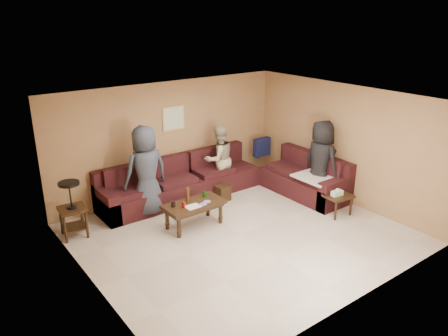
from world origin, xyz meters
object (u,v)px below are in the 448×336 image
object	(u,v)px
coffee_table	(194,207)
waste_bin	(222,193)
person_middle	(219,159)
end_table_left	(72,208)
side_table_right	(338,197)
person_left	(146,171)
person_right	(321,161)
sectional_sofa	(226,183)

from	to	relation	value
coffee_table	waste_bin	bearing A→B (deg)	29.23
person_middle	end_table_left	bearing A→B (deg)	3.83
coffee_table	side_table_right	distance (m)	2.89
person_left	coffee_table	bearing A→B (deg)	114.27
side_table_right	person_right	xyz separation A→B (m)	(0.29, 0.75, 0.50)
sectional_sofa	coffee_table	world-z (taller)	sectional_sofa
waste_bin	person_right	size ratio (longest dim) A/B	0.19
coffee_table	person_middle	size ratio (longest dim) A/B	0.76
side_table_right	waste_bin	xyz separation A→B (m)	(-1.42, 1.96, -0.21)
side_table_right	waste_bin	distance (m)	2.43
waste_bin	person_middle	world-z (taller)	person_middle
waste_bin	person_right	world-z (taller)	person_right
end_table_left	person_middle	world-z (taller)	person_middle
waste_bin	person_left	world-z (taller)	person_left
waste_bin	person_middle	distance (m)	0.82
person_left	sectional_sofa	bearing A→B (deg)	171.33
end_table_left	person_right	distance (m)	5.08
side_table_right	person_middle	bearing A→B (deg)	115.33
end_table_left	person_middle	xyz separation A→B (m)	(3.38, 0.16, 0.21)
end_table_left	person_right	xyz separation A→B (m)	(4.83, -1.53, 0.33)
coffee_table	waste_bin	xyz separation A→B (m)	(1.15, 0.65, -0.24)
waste_bin	person_right	bearing A→B (deg)	-35.08
sectional_sofa	person_middle	bearing A→B (deg)	76.86
person_left	side_table_right	bearing A→B (deg)	143.10
end_table_left	person_left	xyz separation A→B (m)	(1.52, 0.05, 0.36)
side_table_right	person_middle	world-z (taller)	person_middle
coffee_table	end_table_left	bearing A→B (deg)	153.67
person_middle	person_right	size ratio (longest dim) A/B	0.87
waste_bin	person_middle	xyz separation A→B (m)	(0.27, 0.49, 0.60)
sectional_sofa	side_table_right	world-z (taller)	sectional_sofa
waste_bin	sectional_sofa	bearing A→B (deg)	25.50
side_table_right	person_right	size ratio (longest dim) A/B	0.33
side_table_right	coffee_table	bearing A→B (deg)	153.04
end_table_left	person_left	bearing A→B (deg)	1.76
waste_bin	person_left	xyz separation A→B (m)	(-1.60, 0.37, 0.75)
side_table_right	sectional_sofa	bearing A→B (deg)	121.62
sectional_sofa	person_right	world-z (taller)	person_right
end_table_left	sectional_sofa	bearing A→B (deg)	-4.28
coffee_table	person_left	distance (m)	1.22
end_table_left	waste_bin	distance (m)	3.16
coffee_table	person_left	xyz separation A→B (m)	(-0.44, 1.02, 0.51)
end_table_left	person_right	world-z (taller)	person_right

